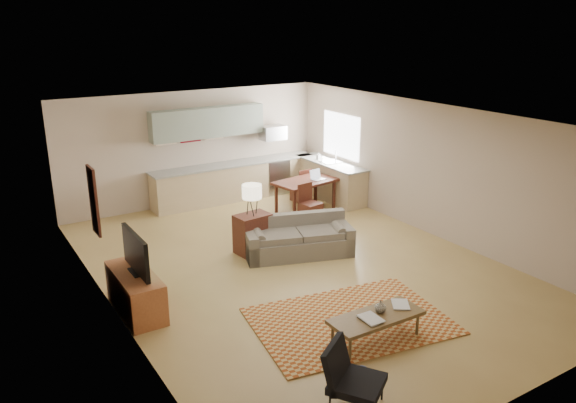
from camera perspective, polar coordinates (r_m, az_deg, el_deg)
room at (r=9.74m, az=0.94°, el=0.66°), size 9.00×9.00×9.00m
kitchen_counter_back at (r=13.91m, az=-5.37°, el=2.09°), size 4.26×0.64×0.92m
kitchen_counter_right at (r=13.96m, az=4.30°, el=2.18°), size 0.64×2.26×0.92m
kitchen_range at (r=14.42m, az=-1.47°, el=2.70°), size 0.62×0.62×0.90m
kitchen_microwave at (r=14.18m, az=-1.54°, el=7.00°), size 0.62×0.40×0.35m
upper_cabinets at (r=13.46m, az=-8.14°, el=7.96°), size 2.80×0.34×0.70m
window_right at (r=13.88m, az=5.41°, el=6.69°), size 0.02×1.40×1.05m
wall_art_left at (r=9.29m, az=-19.09°, el=0.06°), size 0.06×0.42×1.10m
triptych at (r=13.47m, az=-9.91°, el=7.02°), size 1.70×0.04×0.50m
rug at (r=8.53m, az=6.33°, el=-11.97°), size 3.09×2.38×0.02m
sofa at (r=10.57m, az=1.03°, el=-3.59°), size 2.28×1.52×0.73m
coffee_table at (r=8.01m, az=8.91°, el=-12.60°), size 1.36×0.56×0.41m
book_a at (r=7.72m, az=7.68°, el=-11.97°), size 0.26×0.34×0.03m
book_b at (r=8.20m, az=10.54°, el=-10.23°), size 0.53×0.53×0.02m
vase at (r=7.97m, az=9.36°, el=-10.45°), size 0.24×0.24×0.17m
armchair at (r=6.72m, az=7.05°, el=-17.37°), size 0.92×0.92×0.76m
tv_credenza at (r=8.92m, az=-15.21°, el=-8.88°), size 0.53×1.38×0.63m
tv at (r=8.67m, az=-15.22°, el=-5.06°), size 0.11×1.06×0.63m
console_table at (r=10.71m, az=-3.60°, el=-3.25°), size 0.70×0.51×0.76m
table_lamp at (r=10.48m, az=-3.68°, el=0.23°), size 0.44×0.44×0.61m
dining_table at (r=13.01m, az=1.78°, el=0.60°), size 1.56×1.05×0.73m
dining_chair_near at (r=12.27m, az=2.31°, el=-0.18°), size 0.47×0.48×0.85m
dining_chair_far at (r=13.72m, az=1.32°, el=1.73°), size 0.43×0.44×0.82m
laptop at (r=12.96m, az=3.10°, el=2.73°), size 0.34×0.28×0.23m
soap_bottle at (r=14.06m, az=3.12°, el=4.66°), size 0.09×0.09×0.19m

